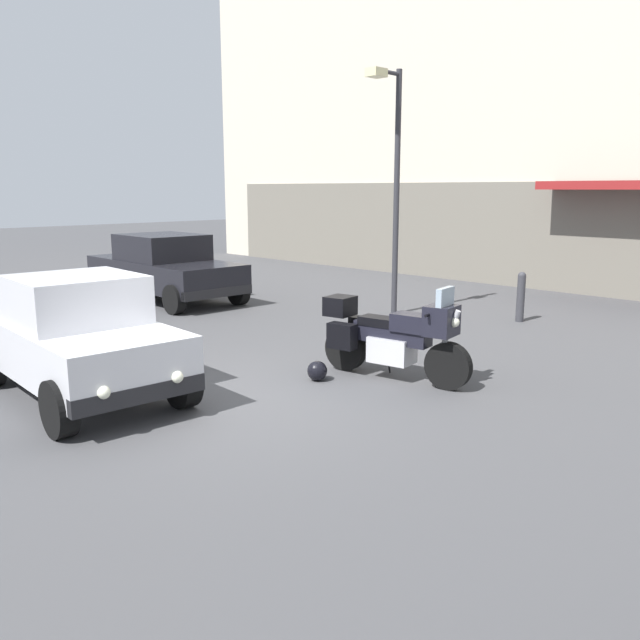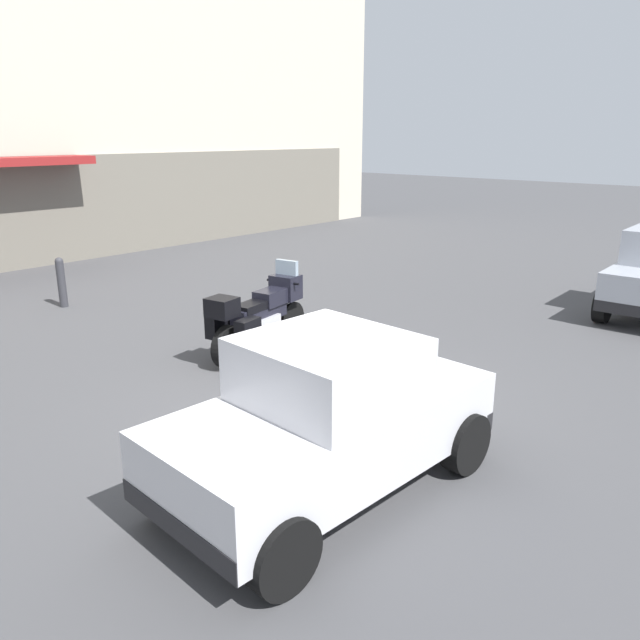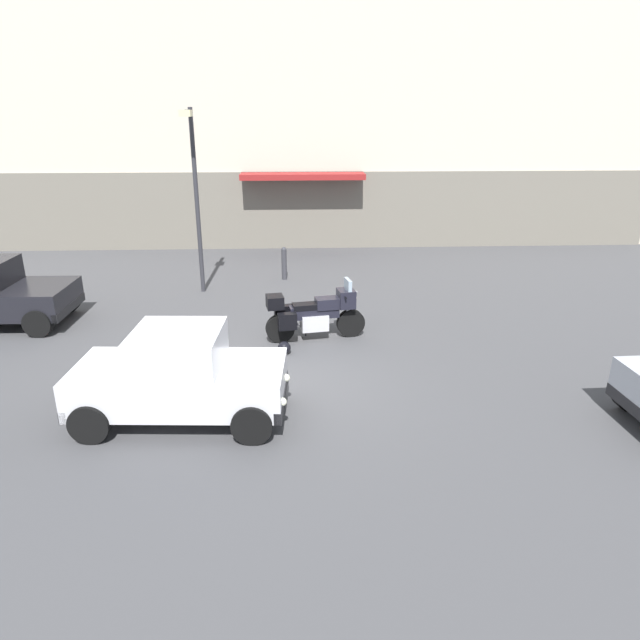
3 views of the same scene
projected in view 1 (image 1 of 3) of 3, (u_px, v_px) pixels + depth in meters
The scene contains 7 objects.
ground_plane at pixel (232, 398), 8.30m from camera, with size 80.00×80.00×0.00m, color #424244.
motorcycle at pixel (392, 336), 9.01m from camera, with size 2.25×0.94×1.36m.
helmet at pixel (317, 371), 9.01m from camera, with size 0.28×0.28×0.28m, color black.
car_sedan_far at pixel (164, 267), 15.51m from camera, with size 4.60×1.97×1.56m.
car_compact_side at pixel (79, 337), 8.23m from camera, with size 3.54×1.87×1.56m.
streetlamp_curbside at pixel (393, 170), 13.20m from camera, with size 0.28×0.94×4.95m.
bollard_curbside at pixel (521, 295), 12.96m from camera, with size 0.16×0.16×1.00m.
Camera 1 is at (6.44, -4.78, 2.62)m, focal length 36.51 mm.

